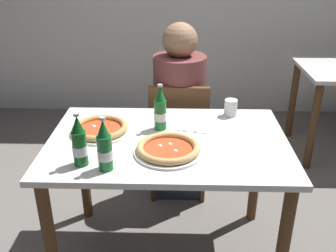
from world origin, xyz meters
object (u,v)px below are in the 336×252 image
(beer_bottle_left, at_px, (105,148))
(pizza_marinara_far, at_px, (100,129))
(napkin_with_cutlery, at_px, (193,125))
(paper_cup, at_px, (231,108))
(chair_behind_table, at_px, (179,133))
(dining_table_main, at_px, (168,159))
(pizza_margherita_near, at_px, (168,149))
(beer_bottle_right, at_px, (79,143))
(diner_seated, at_px, (179,116))
(beer_bottle_center, at_px, (160,111))

(beer_bottle_left, bearing_deg, pizza_marinara_far, 104.63)
(napkin_with_cutlery, relative_size, paper_cup, 2.28)
(chair_behind_table, bearing_deg, pizza_marinara_far, 53.70)
(napkin_with_cutlery, height_order, paper_cup, paper_cup)
(dining_table_main, height_order, pizza_margherita_near, pizza_margherita_near)
(dining_table_main, height_order, paper_cup, paper_cup)
(pizza_margherita_near, height_order, pizza_marinara_far, same)
(beer_bottle_right, bearing_deg, pizza_marinara_far, 85.79)
(chair_behind_table, bearing_deg, pizza_margherita_near, 86.95)
(diner_seated, relative_size, beer_bottle_left, 4.89)
(diner_seated, xyz_separation_m, paper_cup, (0.29, -0.35, 0.21))
(beer_bottle_left, xyz_separation_m, paper_cup, (0.61, 0.60, -0.06))
(beer_bottle_left, height_order, beer_bottle_center, same)
(pizza_marinara_far, bearing_deg, beer_bottle_right, -94.21)
(beer_bottle_right, height_order, napkin_with_cutlery, beer_bottle_right)
(pizza_marinara_far, xyz_separation_m, paper_cup, (0.70, 0.24, 0.03))
(pizza_margherita_near, relative_size, beer_bottle_left, 1.31)
(diner_seated, distance_m, pizza_margherita_near, 0.82)
(chair_behind_table, xyz_separation_m, pizza_margherita_near, (-0.05, -0.75, 0.29))
(chair_behind_table, relative_size, diner_seated, 0.70)
(beer_bottle_left, height_order, paper_cup, beer_bottle_left)
(diner_seated, xyz_separation_m, beer_bottle_right, (-0.43, -0.91, 0.27))
(pizza_marinara_far, height_order, beer_bottle_right, beer_bottle_right)
(dining_table_main, bearing_deg, beer_bottle_center, 109.00)
(beer_bottle_left, bearing_deg, chair_behind_table, 70.62)
(pizza_margherita_near, distance_m, beer_bottle_right, 0.41)
(chair_behind_table, bearing_deg, paper_cup, 134.81)
(dining_table_main, relative_size, napkin_with_cutlery, 5.54)
(dining_table_main, relative_size, pizza_margherita_near, 3.71)
(pizza_margherita_near, relative_size, beer_bottle_center, 1.31)
(paper_cup, bearing_deg, pizza_marinara_far, -161.14)
(napkin_with_cutlery, bearing_deg, beer_bottle_left, -130.20)
(diner_seated, relative_size, pizza_marinara_far, 3.90)
(beer_bottle_right, xyz_separation_m, paper_cup, (0.72, 0.56, -0.06))
(chair_behind_table, height_order, beer_bottle_right, beer_bottle_right)
(pizza_margherita_near, xyz_separation_m, paper_cup, (0.34, 0.45, 0.03))
(beer_bottle_center, xyz_separation_m, paper_cup, (0.39, 0.19, -0.06))
(chair_behind_table, relative_size, pizza_margherita_near, 2.63)
(chair_behind_table, bearing_deg, dining_table_main, 85.46)
(dining_table_main, relative_size, beer_bottle_right, 4.86)
(chair_behind_table, bearing_deg, napkin_with_cutlery, 100.32)
(beer_bottle_right, distance_m, napkin_with_cutlery, 0.67)
(pizza_margherita_near, xyz_separation_m, beer_bottle_right, (-0.38, -0.11, 0.08))
(diner_seated, xyz_separation_m, napkin_with_cutlery, (0.07, -0.49, 0.17))
(beer_bottle_center, bearing_deg, dining_table_main, -71.00)
(beer_bottle_left, bearing_deg, beer_bottle_center, 62.16)
(diner_seated, height_order, pizza_marinara_far, diner_seated)
(beer_bottle_left, relative_size, napkin_with_cutlery, 1.14)
(pizza_marinara_far, height_order, napkin_with_cutlery, pizza_marinara_far)
(pizza_margherita_near, bearing_deg, dining_table_main, 92.74)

